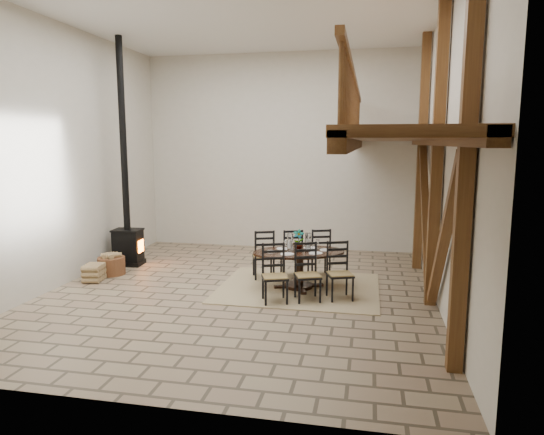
% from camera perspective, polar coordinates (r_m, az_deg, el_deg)
% --- Properties ---
extents(ground, '(8.00, 8.00, 0.00)m').
position_cam_1_polar(ground, '(9.13, -3.80, -8.74)').
color(ground, '#8D7A5E').
rests_on(ground, ground).
extents(room_shell, '(7.02, 8.02, 5.01)m').
position_cam_1_polar(room_shell, '(8.47, 3.91, 10.59)').
color(room_shell, beige).
rests_on(room_shell, ground).
extents(rug, '(3.00, 2.50, 0.02)m').
position_cam_1_polar(rug, '(9.35, 3.16, -8.24)').
color(rug, tan).
rests_on(rug, ground).
extents(dining_table, '(2.14, 2.37, 1.13)m').
position_cam_1_polar(dining_table, '(9.25, 3.18, -6.01)').
color(dining_table, black).
rests_on(dining_table, ground).
extents(wood_stove, '(0.67, 0.54, 5.00)m').
position_cam_1_polar(wood_stove, '(11.33, -16.72, 0.22)').
color(wood_stove, black).
rests_on(wood_stove, ground).
extents(log_basket, '(0.56, 0.56, 0.47)m').
position_cam_1_polar(log_basket, '(10.78, -18.37, -5.32)').
color(log_basket, brown).
rests_on(log_basket, ground).
extents(log_stack, '(0.41, 0.51, 0.35)m').
position_cam_1_polar(log_stack, '(10.38, -20.22, -6.12)').
color(log_stack, tan).
rests_on(log_stack, ground).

